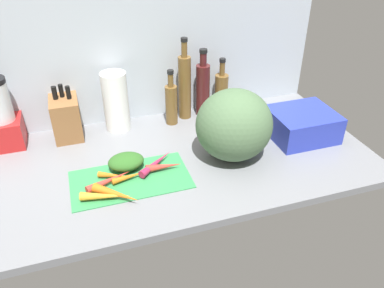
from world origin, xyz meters
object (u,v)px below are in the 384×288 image
carrot_6 (110,180)px  dish_rack (302,124)px  carrot_5 (116,194)px  winter_squash (234,125)px  carrot_3 (115,176)px  paper_towel_roll (116,102)px  carrot_4 (105,196)px  cutting_board (130,179)px  carrot_2 (156,163)px  carrot_0 (129,177)px  blender_appliance (1,118)px  bottle_0 (171,103)px  carrot_1 (164,166)px  bottle_3 (221,91)px  bottle_2 (203,88)px  bottle_1 (185,86)px  knife_block (66,117)px

carrot_6 → dish_rack: dish_rack is taller
carrot_5 → winter_squash: size_ratio=0.59×
carrot_3 → paper_towel_roll: 39.99cm
carrot_3 → carrot_4: carrot_4 is taller
cutting_board → carrot_2: 11.90cm
dish_rack → carrot_0: bearing=-173.7°
blender_appliance → bottle_0: bearing=-2.4°
carrot_0 → carrot_1: carrot_1 is taller
carrot_5 → winter_squash: winter_squash is taller
blender_appliance → bottle_0: (70.20, -2.94, -2.60)cm
carrot_6 → carrot_3: bearing=49.7°
carrot_0 → carrot_6: bearing=-177.9°
cutting_board → dish_rack: bearing=6.0°
bottle_3 → bottle_0: bearing=-169.5°
winter_squash → carrot_2: bearing=177.9°
winter_squash → blender_appliance: size_ratio=1.01×
paper_towel_roll → bottle_3: 50.25cm
bottle_0 → bottle_2: bearing=13.8°
carrot_5 → carrot_6: (-1.07, 8.70, -0.29)cm
paper_towel_roll → carrot_5: bearing=-99.8°
carrot_3 → bottle_0: 47.74cm
carrot_2 → carrot_6: bearing=-164.2°
bottle_1 → carrot_5: bearing=-128.7°
knife_block → bottle_1: bearing=0.6°
carrot_5 → knife_block: 51.62cm
carrot_0 → blender_appliance: size_ratio=0.44×
bottle_0 → bottle_3: (25.99, 4.82, -0.14)cm
carrot_4 → bottle_2: bearing=43.6°
blender_appliance → bottle_0: blender_appliance is taller
cutting_board → blender_appliance: bearing=138.0°
bottle_1 → dish_rack: (42.30, -32.70, -9.94)cm
carrot_1 → carrot_5: carrot_5 is taller
carrot_1 → knife_block: 51.01cm
cutting_board → knife_block: knife_block is taller
knife_block → bottle_0: bearing=-4.1°
cutting_board → blender_appliance: 60.66cm
carrot_1 → carrot_2: 3.79cm
carrot_0 → bottle_0: size_ratio=0.51×
carrot_0 → blender_appliance: bearing=137.4°
bottle_0 → carrot_3: bearing=-131.9°
carrot_0 → bottle_2: bearing=44.0°
cutting_board → carrot_0: bearing=-129.1°
carrot_2 → carrot_3: (-16.21, -2.61, -0.44)cm
cutting_board → bottle_2: bottle_2 is taller
bottle_0 → carrot_6: bearing=-131.8°
bottle_1 → bottle_3: bottle_1 is taller
carrot_2 → winter_squash: winter_squash is taller
bottle_2 → carrot_2: bearing=-130.9°
carrot_0 → bottle_1: (33.97, 41.11, 13.82)cm
carrot_2 → carrot_5: size_ratio=1.02×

